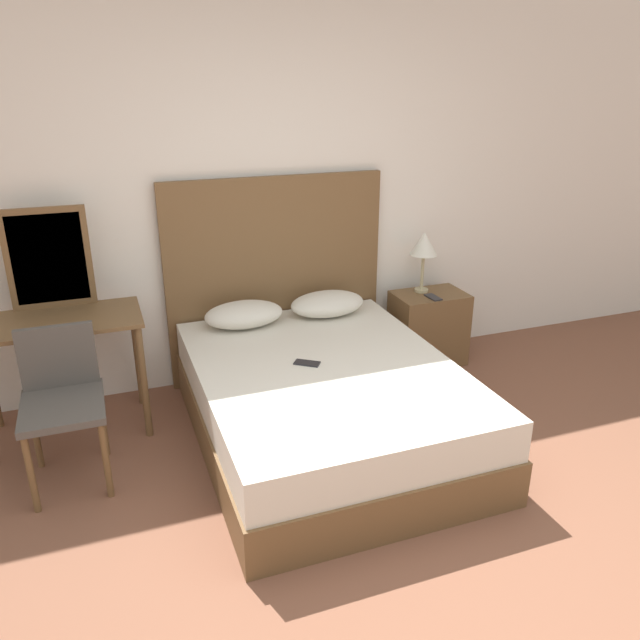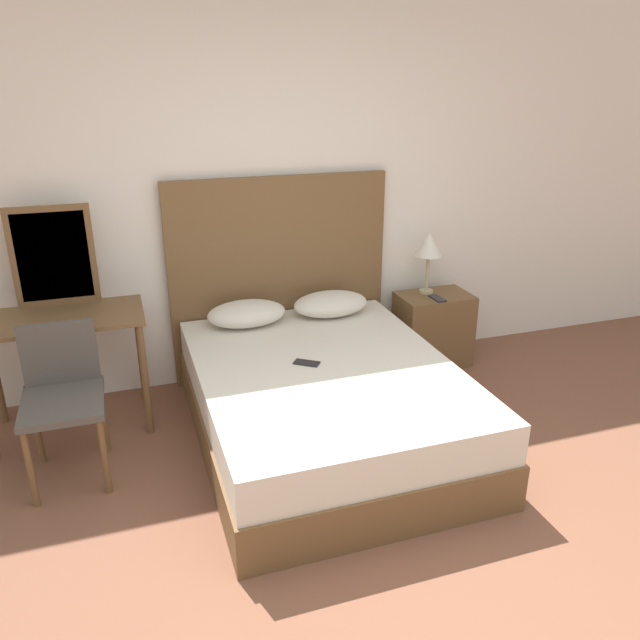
% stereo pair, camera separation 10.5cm
% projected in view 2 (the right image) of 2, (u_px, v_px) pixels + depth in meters
% --- Properties ---
extents(ground_plane, '(16.00, 16.00, 0.00)m').
position_uv_depth(ground_plane, '(420.00, 614.00, 2.60)').
color(ground_plane, brown).
extents(wall_back, '(10.00, 0.06, 2.70)m').
position_uv_depth(wall_back, '(266.00, 190.00, 4.29)').
color(wall_back, white).
rests_on(wall_back, ground_plane).
extents(bed, '(1.49, 1.96, 0.50)m').
position_uv_depth(bed, '(325.00, 403.00, 3.76)').
color(bed, brown).
rests_on(bed, ground_plane).
extents(headboard, '(1.57, 0.05, 1.46)m').
position_uv_depth(headboard, '(280.00, 279.00, 4.47)').
color(headboard, brown).
rests_on(headboard, ground_plane).
extents(pillow_left, '(0.53, 0.33, 0.17)m').
position_uv_depth(pillow_left, '(247.00, 314.00, 4.22)').
color(pillow_left, silver).
rests_on(pillow_left, bed).
extents(pillow_right, '(0.53, 0.33, 0.17)m').
position_uv_depth(pillow_right, '(331.00, 304.00, 4.40)').
color(pillow_right, silver).
rests_on(pillow_right, bed).
extents(phone_on_bed, '(0.16, 0.15, 0.01)m').
position_uv_depth(phone_on_bed, '(307.00, 363.00, 3.68)').
color(phone_on_bed, '#232328').
rests_on(phone_on_bed, bed).
extents(nightstand, '(0.54, 0.36, 0.56)m').
position_uv_depth(nightstand, '(433.00, 329.00, 4.76)').
color(nightstand, brown).
rests_on(nightstand, ground_plane).
extents(table_lamp, '(0.20, 0.20, 0.46)m').
position_uv_depth(table_lamp, '(429.00, 246.00, 4.58)').
color(table_lamp, tan).
rests_on(table_lamp, nightstand).
extents(phone_on_nightstand, '(0.08, 0.15, 0.01)m').
position_uv_depth(phone_on_nightstand, '(438.00, 298.00, 4.57)').
color(phone_on_nightstand, '#232328').
rests_on(phone_on_nightstand, nightstand).
extents(vanity_desk, '(0.97, 0.52, 0.76)m').
position_uv_depth(vanity_desk, '(62.00, 336.00, 3.75)').
color(vanity_desk, brown).
rests_on(vanity_desk, ground_plane).
extents(vanity_mirror, '(0.49, 0.03, 0.62)m').
position_uv_depth(vanity_mirror, '(53.00, 256.00, 3.80)').
color(vanity_mirror, brown).
rests_on(vanity_mirror, vanity_desk).
extents(chair, '(0.42, 0.48, 0.84)m').
position_uv_depth(chair, '(62.00, 390.00, 3.38)').
color(chair, '#4C4742').
rests_on(chair, ground_plane).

